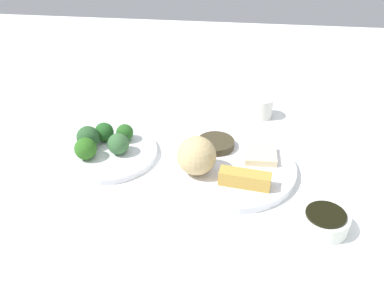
% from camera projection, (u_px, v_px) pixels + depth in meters
% --- Properties ---
extents(tabletop, '(2.20, 2.20, 0.02)m').
position_uv_depth(tabletop, '(236.00, 188.00, 0.93)').
color(tabletop, white).
rests_on(tabletop, ground).
extents(main_plate, '(0.29, 0.29, 0.02)m').
position_uv_depth(main_plate, '(229.00, 168.00, 0.96)').
color(main_plate, white).
rests_on(main_plate, tabletop).
extents(rice_scoop, '(0.08, 0.08, 0.08)m').
position_uv_depth(rice_scoop, '(197.00, 156.00, 0.91)').
color(rice_scoop, tan).
rests_on(rice_scoop, main_plate).
extents(spring_roll, '(0.11, 0.05, 0.03)m').
position_uv_depth(spring_roll, '(245.00, 179.00, 0.89)').
color(spring_roll, gold).
rests_on(spring_roll, main_plate).
extents(crab_rangoon_wonton, '(0.07, 0.07, 0.02)m').
position_uv_depth(crab_rangoon_wonton, '(260.00, 155.00, 0.97)').
color(crab_rangoon_wonton, beige).
rests_on(crab_rangoon_wonton, main_plate).
extents(stir_fry_heap, '(0.09, 0.09, 0.02)m').
position_uv_depth(stir_fry_heap, '(216.00, 144.00, 1.01)').
color(stir_fry_heap, '#3E3623').
rests_on(stir_fry_heap, main_plate).
extents(broccoli_plate, '(0.23, 0.23, 0.01)m').
position_uv_depth(broccoli_plate, '(107.00, 153.00, 1.01)').
color(broccoli_plate, white).
rests_on(broccoli_plate, tabletop).
extents(broccoli_floret_0, '(0.05, 0.05, 0.05)m').
position_uv_depth(broccoli_floret_0, '(118.00, 144.00, 0.98)').
color(broccoli_floret_0, '#376737').
rests_on(broccoli_floret_0, broccoli_plate).
extents(broccoli_floret_1, '(0.05, 0.05, 0.05)m').
position_uv_depth(broccoli_floret_1, '(104.00, 132.00, 1.03)').
color(broccoli_floret_1, '#215620').
rests_on(broccoli_floret_1, broccoli_plate).
extents(broccoli_floret_2, '(0.05, 0.05, 0.05)m').
position_uv_depth(broccoli_floret_2, '(86.00, 149.00, 0.97)').
color(broccoli_floret_2, '#2D671D').
rests_on(broccoli_floret_2, broccoli_plate).
extents(broccoli_floret_3, '(0.04, 0.04, 0.04)m').
position_uv_depth(broccoli_floret_3, '(125.00, 133.00, 1.03)').
color(broccoli_floret_3, '#285E21').
rests_on(broccoli_floret_3, broccoli_plate).
extents(broccoli_floret_4, '(0.05, 0.05, 0.05)m').
position_uv_depth(broccoli_floret_4, '(88.00, 137.00, 1.00)').
color(broccoli_floret_4, '#2B572C').
rests_on(broccoli_floret_4, broccoli_plate).
extents(soy_sauce_bowl, '(0.09, 0.09, 0.03)m').
position_uv_depth(soy_sauce_bowl, '(324.00, 222.00, 0.80)').
color(soy_sauce_bowl, white).
rests_on(soy_sauce_bowl, tabletop).
extents(soy_sauce_bowl_liquid, '(0.07, 0.07, 0.00)m').
position_uv_depth(soy_sauce_bowl_liquid, '(326.00, 214.00, 0.79)').
color(soy_sauce_bowl_liquid, black).
rests_on(soy_sauce_bowl_liquid, soy_sauce_bowl).
extents(teacup, '(0.06, 0.06, 0.05)m').
position_uv_depth(teacup, '(262.00, 108.00, 1.15)').
color(teacup, white).
rests_on(teacup, tabletop).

